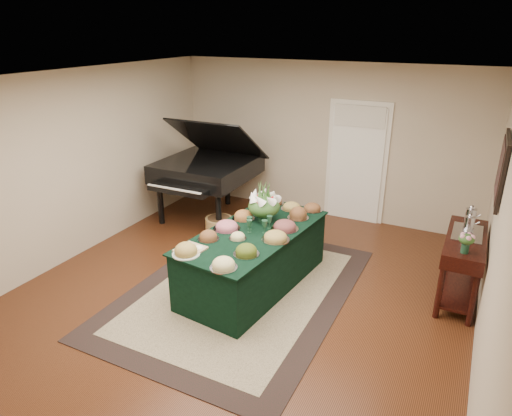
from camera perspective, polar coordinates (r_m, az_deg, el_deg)
The scene contains 14 objects.
ground at distance 6.12m, azimuth -1.28°, elevation -10.10°, with size 6.00×6.00×0.00m, color black.
area_rug at distance 6.09m, azimuth -1.92°, elevation -10.21°, with size 2.61×3.66×0.01m.
kitchen_doorway at distance 8.08m, azimuth 12.43°, elevation 5.42°, with size 1.05×0.07×2.10m.
buffet_table at distance 6.02m, azimuth -0.26°, elevation -6.31°, with size 1.30×2.33×0.80m.
food_platters at distance 5.87m, azimuth 0.14°, elevation -2.27°, with size 1.14×2.30×0.13m.
cutting_board at distance 5.42m, azimuth -8.07°, elevation -4.79°, with size 0.34×0.34×0.10m.
green_goblets at distance 5.81m, azimuth 0.28°, elevation -2.07°, with size 0.30×0.30×0.18m.
floral_centerpiece at distance 6.05m, azimuth 1.01°, elevation 0.68°, with size 0.44×0.44×0.44m.
grand_piano at distance 8.05m, azimuth -6.11°, elevation 5.00°, with size 1.62×1.82×1.82m.
wicker_basket at distance 7.61m, azimuth -4.63°, elevation -2.25°, with size 0.45×0.45×0.28m, color olive.
mahogany_sideboard at distance 6.16m, azimuth 24.56°, elevation -4.93°, with size 0.45×1.29×0.87m.
tea_service at distance 6.22m, azimuth 25.13°, elevation -1.57°, with size 0.34×0.58×0.30m.
pink_bouquet at distance 5.58m, azimuth 24.83°, elevation -3.63°, with size 0.19×0.19×0.24m.
wall_painting at distance 5.80m, azimuth 28.38°, elevation 4.29°, with size 0.05×0.95×0.75m.
Camera 1 is at (2.45, -4.58, 3.24)m, focal length 32.00 mm.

